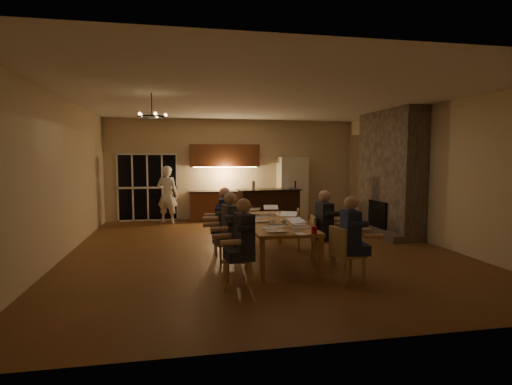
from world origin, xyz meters
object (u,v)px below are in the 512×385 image
object	(u,v)px
person_right_mid	(324,227)
plate_far	(281,214)
refrigerator	(292,188)
plate_near	(298,225)
chair_left_mid	(233,243)
bar_blender	(287,182)
chair_left_near	(238,258)
chair_right_mid	(323,239)
mug_front	(273,222)
plate_left	(269,229)
person_right_near	(350,239)
can_silver	(284,223)
laptop_c	(261,216)
redcup_near	(314,230)
mug_back	(245,214)
laptop_d	(288,215)
chair_right_far	(307,230)
laptop_a	(276,225)
laptop_e	(252,209)
can_cola	(252,209)
mug_mid	(274,215)
person_left_near	(244,244)
chandelier	(152,117)
laptop_b	(300,222)
bar_bottle	(254,185)
bar_island	(269,208)
laptop_f	(271,208)
standing_person	(167,195)
chair_left_far	(224,233)
person_left_far	(225,221)
redcup_mid	(245,216)
person_left_mid	(230,231)
dining_table	(273,240)

from	to	relation	value
person_right_mid	plate_far	bearing A→B (deg)	20.02
refrigerator	plate_near	distance (m)	5.76
chair_left_mid	bar_blender	size ratio (longest dim) A/B	2.13
chair_left_near	chair_right_mid	distance (m)	2.10
mug_front	plate_left	bearing A→B (deg)	-111.17
person_right_near	can_silver	size ratio (longest dim) A/B	11.50
laptop_c	redcup_near	world-z (taller)	laptop_c
chair_left_near	mug_back	size ratio (longest dim) A/B	8.90
laptop_d	plate_far	distance (m)	0.85
chair_right_far	can_silver	distance (m)	1.51
mug_back	laptop_a	bearing A→B (deg)	-83.56
laptop_e	can_cola	bearing A→B (deg)	-100.09
chair_right_far	mug_mid	xyz separation A→B (m)	(-0.74, -0.06, 0.36)
redcup_near	bar_blender	bearing A→B (deg)	79.80
person_left_near	laptop_c	world-z (taller)	person_left_near
laptop_c	mug_front	xyz separation A→B (m)	(0.15, -0.36, -0.06)
mug_mid	can_silver	distance (m)	1.16
chair_right_mid	can_cola	distance (m)	2.19
chandelier	mug_back	bearing A→B (deg)	14.41
laptop_b	bar_bottle	xyz separation A→B (m)	(-0.01, 4.46, 0.34)
bar_island	chair_left_near	size ratio (longest dim) A/B	2.02
mug_mid	laptop_f	bearing A→B (deg)	83.39
refrigerator	bar_blender	xyz separation A→B (m)	(-0.54, -1.32, 0.29)
standing_person	chair_left_far	bearing A→B (deg)	127.38
laptop_e	chair_left_far	bearing A→B (deg)	36.70
bar_island	mug_back	world-z (taller)	bar_island
mug_back	bar_bottle	xyz separation A→B (m)	(0.69, 2.80, 0.40)
laptop_a	plate_near	bearing A→B (deg)	-132.01
bar_island	laptop_c	xyz separation A→B (m)	(-1.00, -3.74, 0.32)
plate_near	plate_far	size ratio (longest dim) A/B	1.04
bar_island	mug_back	distance (m)	3.15
bar_island	laptop_d	size ratio (longest dim) A/B	5.62
refrigerator	chair_left_mid	size ratio (longest dim) A/B	2.25
person_left_far	laptop_c	size ratio (longest dim) A/B	4.31
bar_island	laptop_c	size ratio (longest dim) A/B	5.62
redcup_mid	bar_blender	world-z (taller)	bar_blender
person_left_mid	redcup_near	distance (m)	1.53
chair_right_far	laptop_f	world-z (taller)	laptop_f
person_right_mid	redcup_near	size ratio (longest dim) A/B	11.50
dining_table	person_left_far	bearing A→B (deg)	146.38
chair_right_mid	person_left_near	bearing A→B (deg)	134.71
chair_left_mid	person_left_far	world-z (taller)	person_left_far
refrigerator	can_silver	size ratio (longest dim) A/B	16.67
bar_island	laptop_f	xyz separation A→B (m)	(-0.53, -2.63, 0.32)
chair_right_mid	person_left_far	xyz separation A→B (m)	(-1.76, 1.02, 0.24)
redcup_near	chair_right_mid	bearing A→B (deg)	61.47
chair_right_far	plate_left	xyz separation A→B (m)	(-1.16, -1.41, 0.31)
bar_island	person_left_near	size ratio (longest dim) A/B	1.30
mug_mid	redcup_mid	bearing A→B (deg)	-171.40
person_left_near	person_left_mid	size ratio (longest dim) A/B	1.00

